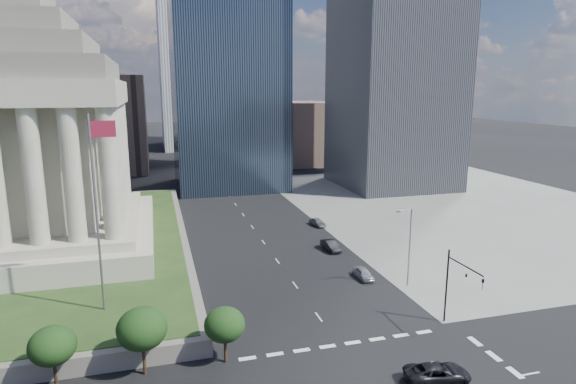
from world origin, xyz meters
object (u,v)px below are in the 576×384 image
object	(u,v)px
street_lamp_north	(408,243)
parked_sedan_mid	(331,246)
flagpole	(97,204)
pickup_truck	(437,373)
parked_sedan_near	(364,274)
parked_sedan_far	(318,222)
war_memorial	(15,110)
traffic_signal_ne	(458,281)

from	to	relation	value
street_lamp_north	parked_sedan_mid	world-z (taller)	street_lamp_north
flagpole	pickup_truck	bearing A→B (deg)	-32.85
parked_sedan_near	street_lamp_north	bearing A→B (deg)	-40.38
street_lamp_north	parked_sedan_near	distance (m)	7.44
street_lamp_north	parked_sedan_far	xyz separation A→B (m)	(-1.83, 28.57, -4.96)
war_memorial	parked_sedan_far	world-z (taller)	war_memorial
pickup_truck	parked_sedan_mid	world-z (taller)	pickup_truck
street_lamp_north	parked_sedan_mid	size ratio (longest dim) A/B	2.17
pickup_truck	parked_sedan_near	xyz separation A→B (m)	(3.44, 22.43, -0.08)
war_memorial	traffic_signal_ne	size ratio (longest dim) A/B	4.88
flagpole	pickup_truck	distance (m)	35.05
war_memorial	flagpole	size ratio (longest dim) A/B	1.95
traffic_signal_ne	parked_sedan_mid	distance (m)	27.26
parked_sedan_near	flagpole	bearing A→B (deg)	-170.67
traffic_signal_ne	street_lamp_north	distance (m)	11.34
street_lamp_north	parked_sedan_far	world-z (taller)	street_lamp_north
war_memorial	traffic_signal_ne	distance (m)	60.00
pickup_truck	parked_sedan_near	distance (m)	22.69
street_lamp_north	parked_sedan_mid	distance (m)	16.69
parked_sedan_far	flagpole	bearing A→B (deg)	-147.56
flagpole	traffic_signal_ne	world-z (taller)	flagpole
traffic_signal_ne	parked_sedan_far	size ratio (longest dim) A/B	1.95
traffic_signal_ne	parked_sedan_mid	world-z (taller)	traffic_signal_ne
war_memorial	pickup_truck	distance (m)	61.24
parked_sedan_near	parked_sedan_mid	size ratio (longest dim) A/B	0.88
traffic_signal_ne	parked_sedan_near	size ratio (longest dim) A/B	1.99
traffic_signal_ne	parked_sedan_far	distance (m)	40.15
flagpole	traffic_signal_ne	xyz separation A→B (m)	(34.33, -10.30, -7.86)
war_memorial	pickup_truck	size ratio (longest dim) A/B	7.03
parked_sedan_mid	street_lamp_north	bearing A→B (deg)	-78.74
flagpole	parked_sedan_mid	distance (m)	37.02
war_memorial	street_lamp_north	bearing A→B (deg)	-25.92
flagpole	parked_sedan_mid	size ratio (longest dim) A/B	4.34
parked_sedan_mid	parked_sedan_far	xyz separation A→B (m)	(2.50, 13.22, -0.06)
street_lamp_north	parked_sedan_near	bearing A→B (deg)	138.81
pickup_truck	parked_sedan_mid	distance (m)	34.30
street_lamp_north	war_memorial	bearing A→B (deg)	154.08
flagpole	pickup_truck	xyz separation A→B (m)	(27.56, -17.79, -12.34)
parked_sedan_near	parked_sedan_far	xyz separation A→B (m)	(2.33, 24.93, 0.01)
parked_sedan_near	parked_sedan_mid	distance (m)	11.71
war_memorial	parked_sedan_far	xyz separation A→B (m)	(45.50, 5.57, -20.70)
war_memorial	traffic_signal_ne	bearing A→B (deg)	-36.42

